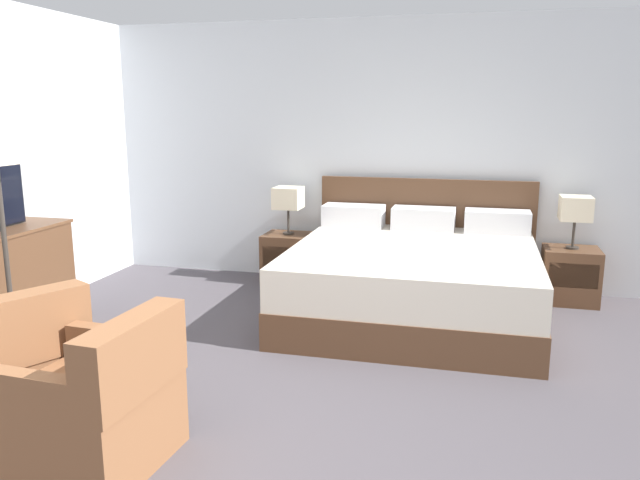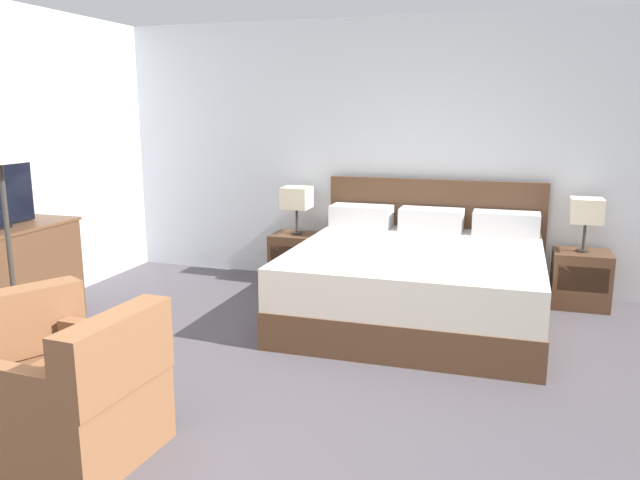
# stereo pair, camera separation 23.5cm
# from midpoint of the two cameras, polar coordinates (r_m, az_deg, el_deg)

# --- Properties ---
(wall_back) EXTENTS (6.32, 0.06, 2.52)m
(wall_back) POSITION_cam_midpoint_polar(r_m,az_deg,el_deg) (6.10, 2.92, 7.91)
(wall_back) COLOR silver
(wall_back) RESTS_ON ground
(bed) EXTENTS (2.01, 2.01, 1.04)m
(bed) POSITION_cam_midpoint_polar(r_m,az_deg,el_deg) (5.16, 7.28, -3.51)
(bed) COLOR brown
(bed) RESTS_ON ground
(nightstand_left) EXTENTS (0.47, 0.40, 0.49)m
(nightstand_left) POSITION_cam_midpoint_polar(r_m,az_deg,el_deg) (6.14, -3.98, -1.68)
(nightstand_left) COLOR brown
(nightstand_left) RESTS_ON ground
(nightstand_right) EXTENTS (0.47, 0.40, 0.49)m
(nightstand_right) POSITION_cam_midpoint_polar(r_m,az_deg,el_deg) (5.89, 20.84, -3.05)
(nightstand_right) COLOR brown
(nightstand_right) RESTS_ON ground
(table_lamp_left) EXTENTS (0.26, 0.26, 0.46)m
(table_lamp_left) POSITION_cam_midpoint_polar(r_m,az_deg,el_deg) (6.03, -4.05, 3.80)
(table_lamp_left) COLOR #332D28
(table_lamp_left) RESTS_ON nightstand_left
(table_lamp_right) EXTENTS (0.26, 0.26, 0.46)m
(table_lamp_right) POSITION_cam_midpoint_polar(r_m,az_deg,el_deg) (5.77, 21.27, 2.65)
(table_lamp_right) COLOR #332D28
(table_lamp_right) RESTS_ON nightstand_right
(armchair_by_window) EXTENTS (0.93, 0.92, 0.76)m
(armchair_by_window) POSITION_cam_midpoint_polar(r_m,az_deg,el_deg) (3.92, -28.07, -10.46)
(armchair_by_window) COLOR brown
(armchair_by_window) RESTS_ON ground
(armchair_companion) EXTENTS (0.73, 0.72, 0.76)m
(armchair_companion) POSITION_cam_midpoint_polar(r_m,az_deg,el_deg) (3.29, -21.85, -14.20)
(armchair_companion) COLOR brown
(armchair_companion) RESTS_ON ground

